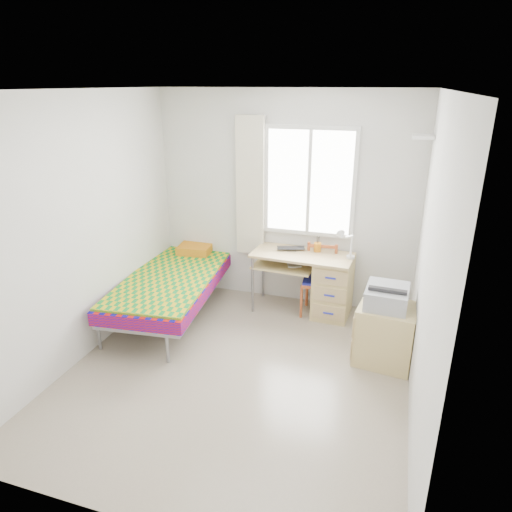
# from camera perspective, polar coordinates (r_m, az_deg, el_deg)

# --- Properties ---
(floor) EXTENTS (3.50, 3.50, 0.00)m
(floor) POSITION_cam_1_polar(r_m,az_deg,el_deg) (4.61, -2.30, -14.20)
(floor) COLOR #BCAD93
(floor) RESTS_ON ground
(ceiling) EXTENTS (3.50, 3.50, 0.00)m
(ceiling) POSITION_cam_1_polar(r_m,az_deg,el_deg) (3.78, -2.90, 20.09)
(ceiling) COLOR white
(ceiling) RESTS_ON wall_back
(wall_back) EXTENTS (3.20, 0.00, 3.20)m
(wall_back) POSITION_cam_1_polar(r_m,az_deg,el_deg) (5.62, 3.60, 6.92)
(wall_back) COLOR silver
(wall_back) RESTS_ON ground
(wall_left) EXTENTS (0.00, 3.50, 3.50)m
(wall_left) POSITION_cam_1_polar(r_m,az_deg,el_deg) (4.78, -20.92, 3.06)
(wall_left) COLOR silver
(wall_left) RESTS_ON ground
(wall_right) EXTENTS (0.00, 3.50, 3.50)m
(wall_right) POSITION_cam_1_polar(r_m,az_deg,el_deg) (3.80, 20.74, -1.35)
(wall_right) COLOR silver
(wall_right) RESTS_ON ground
(window) EXTENTS (1.10, 0.04, 1.30)m
(window) POSITION_cam_1_polar(r_m,az_deg,el_deg) (5.48, 6.68, 9.14)
(window) COLOR white
(window) RESTS_ON wall_back
(curtain) EXTENTS (0.35, 0.05, 1.70)m
(curtain) POSITION_cam_1_polar(r_m,az_deg,el_deg) (5.63, -0.73, 8.56)
(curtain) COLOR beige
(curtain) RESTS_ON wall_back
(floating_shelf) EXTENTS (0.20, 0.32, 0.03)m
(floating_shelf) POSITION_cam_1_polar(r_m,az_deg,el_deg) (4.97, 20.18, 13.87)
(floating_shelf) COLOR white
(floating_shelf) RESTS_ON wall_right
(bed) EXTENTS (1.19, 2.20, 0.91)m
(bed) POSITION_cam_1_polar(r_m,az_deg,el_deg) (5.57, -9.97, -2.81)
(bed) COLOR gray
(bed) RESTS_ON floor
(desk) EXTENTS (1.21, 0.60, 0.74)m
(desk) POSITION_cam_1_polar(r_m,az_deg,el_deg) (5.53, 8.89, -3.37)
(desk) COLOR tan
(desk) RESTS_ON floor
(chair) EXTENTS (0.40, 0.40, 0.86)m
(chair) POSITION_cam_1_polar(r_m,az_deg,el_deg) (5.53, 8.01, -2.41)
(chair) COLOR #9D461E
(chair) RESTS_ON floor
(cabinet) EXTENTS (0.62, 0.56, 0.61)m
(cabinet) POSITION_cam_1_polar(r_m,az_deg,el_deg) (4.79, 15.86, -9.37)
(cabinet) COLOR tan
(cabinet) RESTS_ON floor
(printer) EXTENTS (0.42, 0.48, 0.20)m
(printer) POSITION_cam_1_polar(r_m,az_deg,el_deg) (4.63, 16.05, -4.82)
(printer) COLOR #9FA1A7
(printer) RESTS_ON cabinet
(laptop) EXTENTS (0.38, 0.31, 0.03)m
(laptop) POSITION_cam_1_polar(r_m,az_deg,el_deg) (5.53, 4.41, 0.77)
(laptop) COLOR black
(laptop) RESTS_ON desk
(pen_cup) EXTENTS (0.11, 0.11, 0.11)m
(pen_cup) POSITION_cam_1_polar(r_m,az_deg,el_deg) (5.53, 7.70, 1.10)
(pen_cup) COLOR orange
(pen_cup) RESTS_ON desk
(task_lamp) EXTENTS (0.22, 0.31, 0.38)m
(task_lamp) POSITION_cam_1_polar(r_m,az_deg,el_deg) (5.22, 11.10, 1.81)
(task_lamp) COLOR white
(task_lamp) RESTS_ON desk
(book) EXTENTS (0.23, 0.27, 0.02)m
(book) POSITION_cam_1_polar(r_m,az_deg,el_deg) (5.54, 3.92, -1.01)
(book) COLOR gray
(book) RESTS_ON desk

